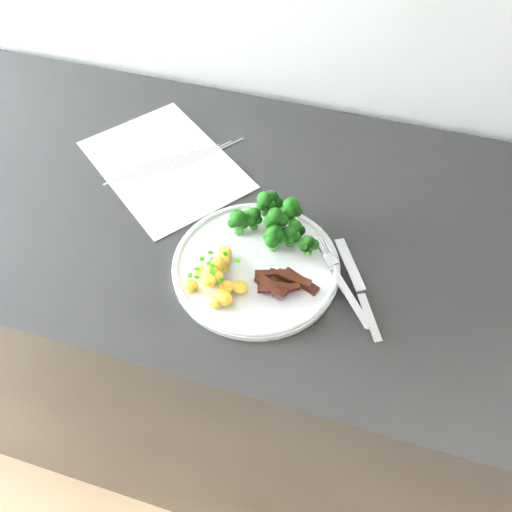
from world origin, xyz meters
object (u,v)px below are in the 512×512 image
Objects in this scene: potatoes at (217,277)px; knife at (363,300)px; plate at (256,265)px; recipe_paper at (165,164)px; broccoli at (275,220)px; counter at (245,348)px; beef_strips at (283,282)px; fork at (343,285)px.

knife is (0.21, 0.03, -0.02)m from potatoes.
recipe_paper is at bearing 142.14° from plate.
potatoes is at bearing -114.60° from broccoli.
broccoli is at bearing 151.19° from knife.
knife reaches higher than counter.
recipe_paper is 0.29m from plate.
potatoes is (0.18, -0.22, 0.02)m from recipe_paper.
broccoli reaches higher than plate.
knife is at bearing -5.92° from plate.
recipe_paper is 0.34m from beef_strips.
knife is (0.23, -0.12, 0.48)m from counter.
broccoli is at bearing 112.26° from beef_strips.
beef_strips is at bearing 13.63° from potatoes.
potatoes reaches higher than counter.
broccoli is (0.01, 0.07, 0.03)m from plate.
counter is 23.06× the size of potatoes.
broccoli is at bearing 149.44° from fork.
plate is 0.08m from broccoli.
potatoes reaches higher than beef_strips.
recipe_paper is at bearing 153.50° from fork.
recipe_paper is 0.44m from knife.
plate is at bearing -60.37° from counter.
plate is 2.55× the size of beef_strips.
potatoes is (0.01, -0.15, 0.50)m from counter.
broccoli is at bearing 82.17° from plate.
recipe_paper is 2.14× the size of knife.
broccoli reaches higher than potatoes.
fork is at bearing 14.17° from beef_strips.
potatoes reaches higher than fork.
broccoli reaches higher than counter.
fork reaches higher than recipe_paper.
plate is 2.38× the size of potatoes.
plate is 0.17m from knife.
broccoli reaches higher than fork.
counter is 0.51m from recipe_paper.
broccoli is at bearing -24.19° from recipe_paper.
knife is (0.16, -0.09, -0.03)m from broccoli.
fork is (0.18, 0.04, -0.01)m from potatoes.
beef_strips is (0.11, -0.13, 0.49)m from counter.
beef_strips is (0.04, -0.10, -0.02)m from broccoli.
fork is at bearing -30.56° from broccoli.
counter is 17.06× the size of fork.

